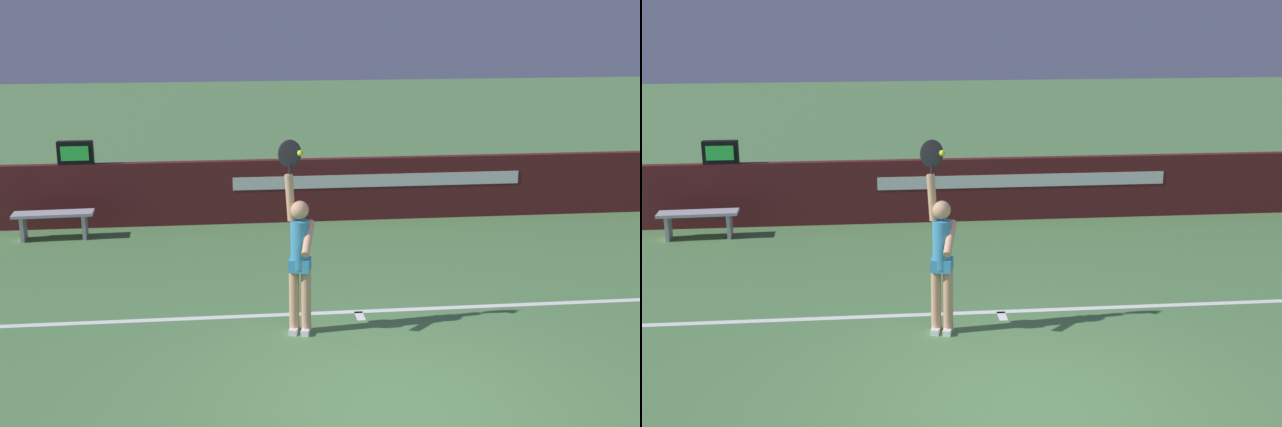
{
  "view_description": "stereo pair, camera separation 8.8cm",
  "coord_description": "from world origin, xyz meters",
  "views": [
    {
      "loc": [
        -1.6,
        -7.46,
        4.14
      ],
      "look_at": [
        -0.57,
        1.97,
        1.52
      ],
      "focal_mm": 46.34,
      "sensor_mm": 36.0,
      "label": 1
    },
    {
      "loc": [
        -1.51,
        -7.47,
        4.14
      ],
      "look_at": [
        -0.57,
        1.97,
        1.52
      ],
      "focal_mm": 46.34,
      "sensor_mm": 36.0,
      "label": 2
    }
  ],
  "objects": [
    {
      "name": "tennis_player",
      "position": [
        -0.82,
        1.96,
        1.0
      ],
      "size": [
        0.47,
        0.48,
        2.43
      ],
      "color": "tan",
      "rests_on": "ground"
    },
    {
      "name": "tennis_ball",
      "position": [
        -0.8,
        1.95,
        2.26
      ],
      "size": [
        0.07,
        0.07,
        0.07
      ],
      "color": "#D3E52D"
    },
    {
      "name": "courtside_bench_near",
      "position": [
        -4.61,
        6.31,
        0.35
      ],
      "size": [
        1.34,
        0.41,
        0.47
      ],
      "color": "#B6ADBD",
      "rests_on": "ground"
    },
    {
      "name": "back_wall",
      "position": [
        0.0,
        6.98,
        0.57
      ],
      "size": [
        16.96,
        0.18,
        1.15
      ],
      "color": "#4E181B",
      "rests_on": "ground"
    },
    {
      "name": "speed_display",
      "position": [
        -4.29,
        6.98,
        1.35
      ],
      "size": [
        0.61,
        0.16,
        0.41
      ],
      "color": "black",
      "rests_on": "back_wall"
    },
    {
      "name": "court_lines",
      "position": [
        0.0,
        -0.08,
        0.0
      ],
      "size": [
        12.4,
        5.39,
        0.0
      ],
      "color": "white",
      "rests_on": "ground"
    },
    {
      "name": "ground_plane",
      "position": [
        0.0,
        0.0,
        0.0
      ],
      "size": [
        60.0,
        60.0,
        0.0
      ],
      "primitive_type": "plane",
      "color": "#508047"
    }
  ]
}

